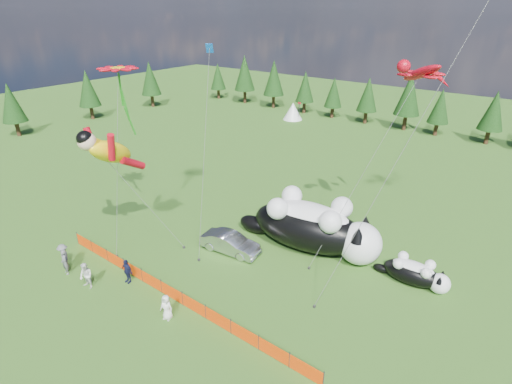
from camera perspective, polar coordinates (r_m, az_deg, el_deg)
ground at (r=28.96m, az=-7.35°, el=-11.86°), size 160.00×160.00×0.00m
safety_fence at (r=27.09m, az=-11.93°, el=-13.91°), size 22.06×0.06×1.10m
tree_line at (r=64.74m, az=21.75°, el=11.49°), size 90.00×4.00×8.00m
festival_tents at (r=58.60m, az=30.14°, el=5.91°), size 50.00×3.20×2.80m
cat_large at (r=30.92m, az=8.25°, el=-4.80°), size 11.86×5.31×4.29m
cat_small at (r=29.62m, az=21.83°, el=-10.67°), size 5.16×1.94×1.86m
car at (r=30.92m, az=-3.69°, el=-7.29°), size 4.89×2.25×1.55m
spectator_a at (r=31.50m, az=-25.66°, el=-9.02°), size 0.76×0.57×1.89m
spectator_b at (r=29.44m, az=-23.11°, el=-10.99°), size 0.97×0.62×1.91m
spectator_c at (r=29.08m, az=-17.95°, el=-10.68°), size 1.06×0.56×1.80m
spectator_d at (r=32.13m, az=-25.76°, el=-8.28°), size 1.39×0.97×1.95m
spectator_e at (r=25.54m, az=-12.67°, el=-15.77°), size 0.93×0.71×1.71m
superhero_kite at (r=29.91m, az=-20.02°, el=5.41°), size 6.61×6.12×10.81m
gecko_kite at (r=30.03m, az=22.53°, el=15.42°), size 6.65×10.43×15.41m
flower_kite at (r=31.63m, az=-19.11°, el=16.01°), size 3.98×5.70×13.80m
diamond_kite_a at (r=29.77m, az=-6.76°, el=17.94°), size 2.64×4.83×15.54m
diamond_kite_b at (r=25.70m, az=30.18°, el=22.36°), size 5.71×8.41×21.14m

